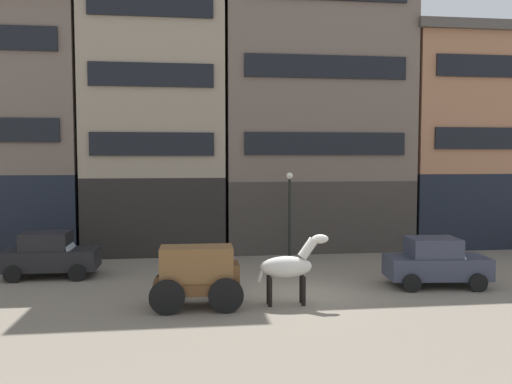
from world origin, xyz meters
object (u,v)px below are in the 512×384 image
Objects in this scene: sedan_dark at (436,262)px; sedan_parked_curb at (50,255)px; cargo_wagon at (198,272)px; draft_horse at (289,266)px; streetlamp_curbside at (290,203)px.

sedan_dark is 1.03× the size of sedan_parked_curb.
cargo_wagon is 1.25× the size of draft_horse.
draft_horse is 0.61× the size of sedan_dark.
sedan_dark is 0.93× the size of streetlamp_curbside.
draft_horse is 0.63× the size of sedan_parked_curb.
draft_horse is 7.51m from streetlamp_curbside.
cargo_wagon reaches higher than sedan_parked_curb.
sedan_parked_curb is at bearing 139.23° from cargo_wagon.
sedan_dark is at bearing -12.89° from sedan_parked_curb.
sedan_dark and sedan_parked_curb have the same top height.
cargo_wagon is at bearing -169.18° from sedan_dark.
draft_horse is 6.13m from sedan_dark.
streetlamp_curbside reaches higher than draft_horse.
streetlamp_curbside reaches higher than sedan_dark.
draft_horse is at bearing -100.99° from streetlamp_curbside.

